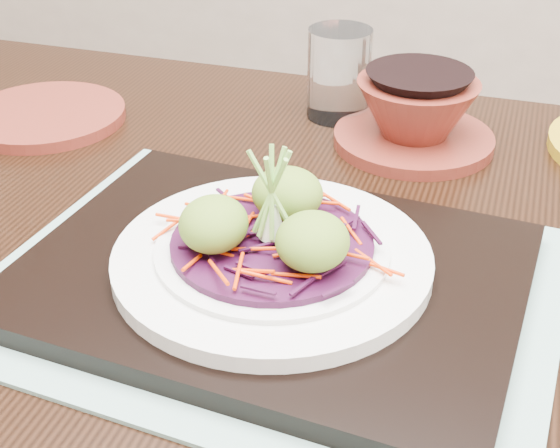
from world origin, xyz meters
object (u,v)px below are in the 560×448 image
(serving_tray, at_px, (272,275))
(dining_table, at_px, (296,329))
(terracotta_side_plate, at_px, (45,115))
(terracotta_bowl_set, at_px, (415,117))
(white_plate, at_px, (272,257))
(water_glass, at_px, (339,74))

(serving_tray, bearing_deg, dining_table, 94.38)
(serving_tray, relative_size, terracotta_side_plate, 2.10)
(dining_table, xyz_separation_m, terracotta_bowl_set, (0.06, 0.23, 0.13))
(dining_table, relative_size, serving_tray, 3.06)
(white_plate, xyz_separation_m, terracotta_side_plate, (-0.35, 0.23, -0.02))
(white_plate, bearing_deg, serving_tray, 180.00)
(white_plate, bearing_deg, terracotta_bowl_set, 78.16)
(dining_table, height_order, white_plate, white_plate)
(terracotta_bowl_set, bearing_deg, serving_tray, -101.84)
(serving_tray, height_order, terracotta_side_plate, serving_tray)
(terracotta_bowl_set, bearing_deg, dining_table, -105.33)
(terracotta_bowl_set, bearing_deg, water_glass, 152.80)
(water_glass, distance_m, terracotta_bowl_set, 0.11)
(water_glass, bearing_deg, white_plate, -84.14)
(serving_tray, xyz_separation_m, white_plate, (0.00, 0.00, 0.02))
(dining_table, relative_size, terracotta_bowl_set, 5.26)
(serving_tray, distance_m, white_plate, 0.02)
(serving_tray, height_order, white_plate, white_plate)
(dining_table, distance_m, serving_tray, 0.13)
(terracotta_side_plate, height_order, water_glass, water_glass)
(dining_table, relative_size, water_glass, 11.41)
(terracotta_side_plate, relative_size, terracotta_bowl_set, 0.82)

